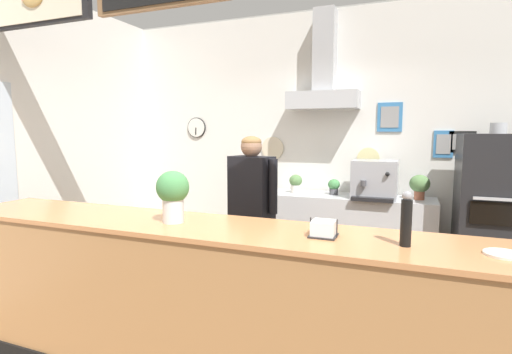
# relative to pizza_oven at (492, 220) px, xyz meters

# --- Properties ---
(back_wall_assembly) EXTENTS (5.15, 2.48, 3.08)m
(back_wall_assembly) POSITION_rel_pizza_oven_xyz_m (-1.80, 0.47, 0.82)
(back_wall_assembly) COLOR #9E9E99
(back_wall_assembly) RESTS_ON ground_plane
(service_counter) EXTENTS (4.23, 0.65, 1.05)m
(service_counter) POSITION_rel_pizza_oven_xyz_m (-1.80, -2.01, -0.29)
(service_counter) COLOR #B77F4C
(service_counter) RESTS_ON ground_plane
(back_prep_counter) EXTENTS (1.83, 0.53, 0.94)m
(back_prep_counter) POSITION_rel_pizza_oven_xyz_m (-1.37, 0.20, -0.35)
(back_prep_counter) COLOR silver
(back_prep_counter) RESTS_ON ground_plane
(pizza_oven) EXTENTS (0.62, 0.71, 1.72)m
(pizza_oven) POSITION_rel_pizza_oven_xyz_m (0.00, 0.00, 0.00)
(pizza_oven) COLOR #232326
(pizza_oven) RESTS_ON ground_plane
(shop_worker) EXTENTS (0.55, 0.31, 1.60)m
(shop_worker) POSITION_rel_pizza_oven_xyz_m (-2.10, -0.82, 0.05)
(shop_worker) COLOR #232328
(shop_worker) RESTS_ON ground_plane
(espresso_machine) EXTENTS (0.46, 0.50, 0.40)m
(espresso_machine) POSITION_rel_pizza_oven_xyz_m (-1.08, 0.18, 0.32)
(espresso_machine) COLOR #A3A5AD
(espresso_machine) RESTS_ON back_prep_counter
(potted_oregano) EXTENTS (0.20, 0.20, 0.26)m
(potted_oregano) POSITION_rel_pizza_oven_xyz_m (-0.64, 0.23, 0.27)
(potted_oregano) COLOR #9E563D
(potted_oregano) RESTS_ON back_prep_counter
(potted_thyme) EXTENTS (0.13, 0.13, 0.18)m
(potted_thyme) POSITION_rel_pizza_oven_xyz_m (-1.53, 0.23, 0.22)
(potted_thyme) COLOR #4C4C51
(potted_thyme) RESTS_ON back_prep_counter
(potted_sage) EXTENTS (0.15, 0.15, 0.21)m
(potted_sage) POSITION_rel_pizza_oven_xyz_m (-1.97, 0.20, 0.24)
(potted_sage) COLOR beige
(potted_sage) RESTS_ON back_prep_counter
(napkin_holder) EXTENTS (0.16, 0.15, 0.10)m
(napkin_holder) POSITION_rel_pizza_oven_xyz_m (-1.17, -2.01, 0.28)
(napkin_holder) COLOR #262628
(napkin_holder) RESTS_ON service_counter
(basil_vase) EXTENTS (0.21, 0.21, 0.34)m
(basil_vase) POSITION_rel_pizza_oven_xyz_m (-2.16, -2.02, 0.42)
(basil_vase) COLOR silver
(basil_vase) RESTS_ON service_counter
(condiment_plate) EXTENTS (0.18, 0.18, 0.01)m
(condiment_plate) POSITION_rel_pizza_oven_xyz_m (-0.29, -2.03, 0.24)
(condiment_plate) COLOR white
(condiment_plate) RESTS_ON service_counter
(pepper_grinder) EXTENTS (0.06, 0.06, 0.29)m
(pepper_grinder) POSITION_rel_pizza_oven_xyz_m (-0.74, -2.04, 0.38)
(pepper_grinder) COLOR black
(pepper_grinder) RESTS_ON service_counter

